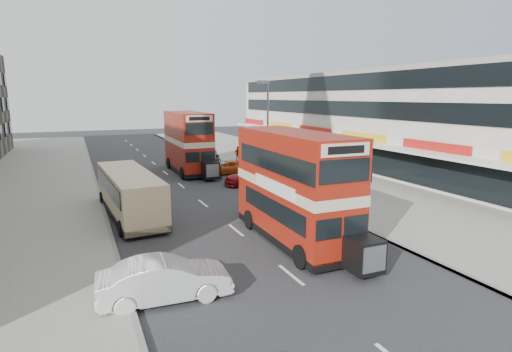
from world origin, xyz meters
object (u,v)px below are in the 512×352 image
bus_second (188,142)px  pedestrian_near (302,177)px  car_right_b (226,167)px  car_right_c (199,153)px  car_left_front (165,280)px  street_lamp (267,124)px  pedestrian_far (238,154)px  bus_main (294,187)px  coach (129,192)px  car_right_a (255,176)px  cyclist (218,170)px

bus_second → pedestrian_near: size_ratio=5.40×
car_right_b → car_right_c: car_right_c is taller
bus_second → car_left_front: 24.57m
street_lamp → pedestrian_far: 11.71m
car_right_c → pedestrian_far: size_ratio=2.58×
car_right_b → pedestrian_far: size_ratio=2.75×
car_right_b → car_right_c: 9.59m
bus_main → pedestrian_far: size_ratio=5.99×
bus_main → pedestrian_near: bus_main is taller
coach → car_right_c: 22.16m
bus_second → pedestrian_near: bus_second is taller
car_right_a → cyclist: (-1.83, 3.60, -0.03)m
bus_second → car_right_c: size_ratio=2.41×
car_left_front → pedestrian_far: 29.99m
car_right_c → pedestrian_near: size_ratio=2.24×
bus_second → car_right_c: bearing=-112.0°
car_right_b → pedestrian_near: bearing=21.3°
car_left_front → pedestrian_far: size_ratio=2.89×
car_right_a → cyclist: bearing=-150.1°
car_right_c → street_lamp: bearing=12.1°
street_lamp → bus_main: street_lamp is taller
bus_second → car_right_a: size_ratio=1.99×
bus_second → car_right_a: bearing=115.2°
street_lamp → pedestrian_near: size_ratio=4.51×
car_right_a → pedestrian_far: (2.83, 10.91, 0.22)m
street_lamp → coach: (-11.23, -5.01, -3.34)m
bus_second → coach: bearing=62.2°
pedestrian_far → bus_main: bearing=-108.1°
coach → car_left_front: 11.02m
car_left_front → car_right_c: car_left_front is taller
car_left_front → coach: bearing=2.8°
car_right_c → pedestrian_far: bearing=45.7°
car_right_a → pedestrian_near: size_ratio=2.72×
bus_second → pedestrian_near: 12.53m
pedestrian_near → cyclist: size_ratio=0.87×
bus_second → car_right_b: size_ratio=2.26×
car_right_c → cyclist: size_ratio=1.95×
pedestrian_far → car_right_a: bearing=-107.6°
pedestrian_near → car_right_a: bearing=-53.5°
car_right_a → pedestrian_near: 4.25m
car_left_front → pedestrian_near: (12.62, 12.40, 0.31)m
car_right_a → car_right_c: (-0.30, 14.81, -0.02)m
car_right_a → pedestrian_far: bearing=168.4°
bus_main → cyclist: bearing=-94.9°
car_right_c → cyclist: (-1.53, -11.21, -0.00)m
bus_second → car_right_c: (3.09, 7.35, -2.12)m
bus_main → car_right_a: (3.52, 12.69, -1.99)m
car_left_front → car_right_c: 32.42m
cyclist → pedestrian_far: bearing=59.3°
bus_main → pedestrian_far: bearing=-104.1°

